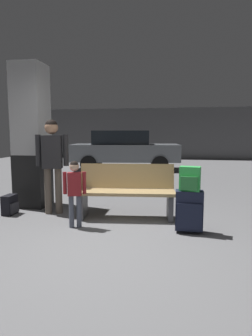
% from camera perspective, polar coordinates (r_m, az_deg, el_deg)
% --- Properties ---
extents(ground_plane, '(18.00, 18.00, 0.10)m').
position_cam_1_polar(ground_plane, '(7.37, 2.60, -4.45)').
color(ground_plane, slate).
extents(garage_back_wall, '(18.00, 0.12, 2.80)m').
position_cam_1_polar(garage_back_wall, '(16.05, 6.75, 6.84)').
color(garage_back_wall, '#565658').
rests_on(garage_back_wall, ground_plane).
extents(structural_pillar, '(0.57, 0.57, 2.69)m').
position_cam_1_polar(structural_pillar, '(5.75, -18.32, 5.90)').
color(structural_pillar, black).
rests_on(structural_pillar, ground_plane).
extents(bench, '(1.65, 0.69, 0.89)m').
position_cam_1_polar(bench, '(4.77, 0.06, -4.68)').
color(bench, tan).
rests_on(bench, ground_plane).
extents(suitcase, '(0.38, 0.23, 0.60)m').
position_cam_1_polar(suitcase, '(4.16, 12.49, -8.30)').
color(suitcase, '#191E33').
rests_on(suitcase, ground_plane).
extents(backpack_bright, '(0.30, 0.23, 0.34)m').
position_cam_1_polar(backpack_bright, '(4.06, 12.64, -2.16)').
color(backpack_bright, green).
rests_on(backpack_bright, suitcase).
extents(child, '(0.33, 0.19, 1.00)m').
position_cam_1_polar(child, '(4.29, -10.24, -3.72)').
color(child, '#4C5160').
rests_on(child, ground_plane).
extents(adult, '(0.55, 0.26, 1.64)m').
position_cam_1_polar(adult, '(5.08, -14.52, 2.29)').
color(adult, brown).
rests_on(adult, ground_plane).
extents(backpack_dark_floor, '(0.19, 0.28, 0.34)m').
position_cam_1_polar(backpack_dark_floor, '(5.39, -22.17, -6.85)').
color(backpack_dark_floor, black).
rests_on(backpack_dark_floor, ground_plane).
extents(parked_car_far, '(4.28, 2.20, 1.51)m').
position_cam_1_polar(parked_car_far, '(11.12, -0.35, 3.83)').
color(parked_car_far, slate).
rests_on(parked_car_far, ground_plane).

